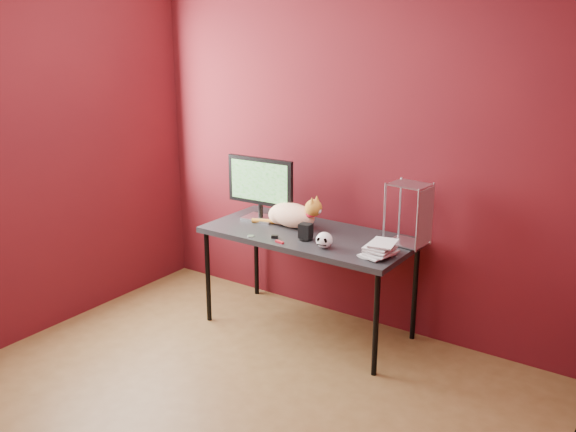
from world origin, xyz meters
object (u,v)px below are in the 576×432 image
Objects in this scene: speaker at (306,232)px; skull_mug at (324,240)px; book_stack at (373,174)px; monitor at (260,186)px; desk at (309,240)px; cat at (293,215)px.

skull_mug is at bearing -24.91° from speaker.
skull_mug is 0.11× the size of book_stack.
monitor is at bearing 169.80° from book_stack.
desk is 2.67× the size of cat.
desk is 13.08× the size of speaker.
monitor is 0.98× the size of cat.
book_stack reaches higher than skull_mug.
book_stack is at bearing -2.59° from speaker.
desk is at bearing 110.12° from speaker.
speaker is (0.23, -0.18, -0.04)m from cat.
speaker is (0.06, -0.13, 0.10)m from desk.
desk is at bearing -10.64° from monitor.
book_stack is at bearing -10.53° from cat.
cat is 0.30m from speaker.
cat is at bearing 137.13° from skull_mug.
desk is 0.18m from speaker.
book_stack is (0.55, -0.12, 0.58)m from desk.
monitor reaches higher than skull_mug.
monitor is 1.07m from book_stack.
cat is 0.86m from book_stack.
desk is 0.57m from monitor.
cat is 4.87× the size of skull_mug.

